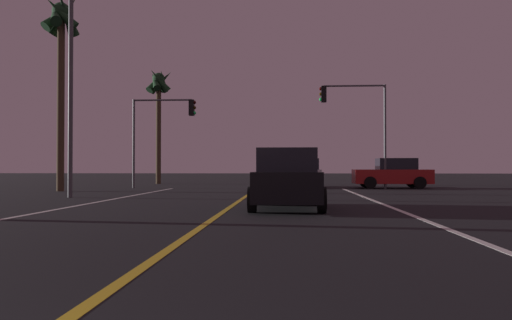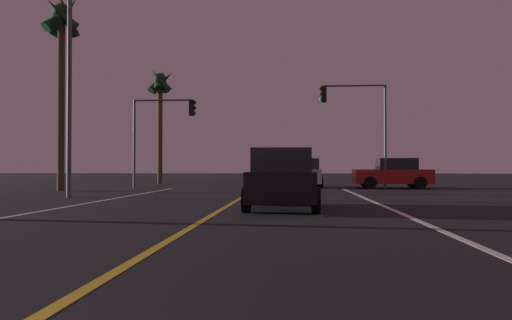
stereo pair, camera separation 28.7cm
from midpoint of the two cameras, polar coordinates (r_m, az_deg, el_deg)
lane_edge_right at (r=11.73m, az=18.02°, el=-6.54°), size 0.16×33.06×0.01m
lane_edge_left at (r=13.14m, az=-26.69°, el=-5.88°), size 0.16×33.06×0.01m
lane_center_divider at (r=11.52m, az=-5.69°, el=-6.69°), size 0.16×33.06×0.01m
car_lead_same_lane at (r=14.37m, az=2.94°, el=-2.26°), size 2.02×4.30×1.70m
car_ahead_far at (r=29.92m, az=5.18°, el=-1.52°), size 2.02×4.30×1.70m
car_crossing_side at (r=29.68m, az=14.92°, el=-1.50°), size 4.30×2.02×1.70m
traffic_light_near_right at (r=28.73m, az=10.71°, el=5.42°), size 3.70×0.36×5.79m
traffic_light_near_left at (r=29.35m, az=-10.56°, el=4.33°), size 3.68×0.36×5.08m
street_lamp_left_mid at (r=21.26m, az=-19.18°, el=10.67°), size 2.50×0.44×8.55m
palm_tree_left_mid at (r=27.71m, az=-21.44°, el=13.11°), size 1.99×2.17×9.88m
palm_tree_left_far at (r=37.39m, az=-11.15°, el=7.59°), size 2.12×1.95×8.32m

